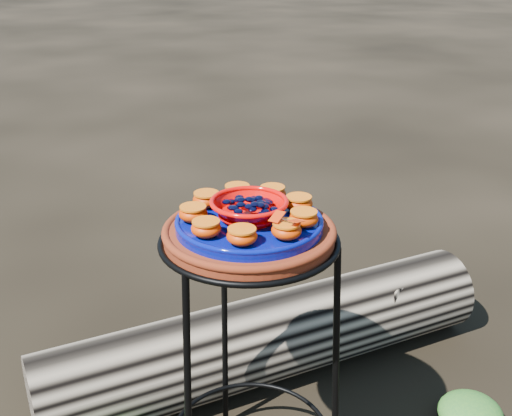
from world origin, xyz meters
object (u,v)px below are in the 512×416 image
object	(u,v)px
cobalt_plate	(249,224)
red_bowl	(249,210)
plant_stand	(250,370)
terracotta_saucer	(249,235)
driftwood_log	(269,337)

from	to	relation	value
cobalt_plate	red_bowl	world-z (taller)	red_bowl
plant_stand	terracotta_saucer	bearing A→B (deg)	0.00
driftwood_log	red_bowl	bearing A→B (deg)	-116.87
plant_stand	cobalt_plate	world-z (taller)	cobalt_plate
terracotta_saucer	red_bowl	distance (m)	0.06
terracotta_saucer	red_bowl	xyz separation A→B (m)	(0.00, 0.00, 0.06)
terracotta_saucer	plant_stand	bearing A→B (deg)	0.00
cobalt_plate	red_bowl	distance (m)	0.03
terracotta_saucer	cobalt_plate	world-z (taller)	cobalt_plate
terracotta_saucer	cobalt_plate	distance (m)	0.03
red_bowl	driftwood_log	xyz separation A→B (m)	(0.20, 0.40, -0.64)
cobalt_plate	red_bowl	bearing A→B (deg)	0.00
cobalt_plate	terracotta_saucer	bearing A→B (deg)	0.00
terracotta_saucer	cobalt_plate	size ratio (longest dim) A/B	1.17
plant_stand	red_bowl	size ratio (longest dim) A/B	4.34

